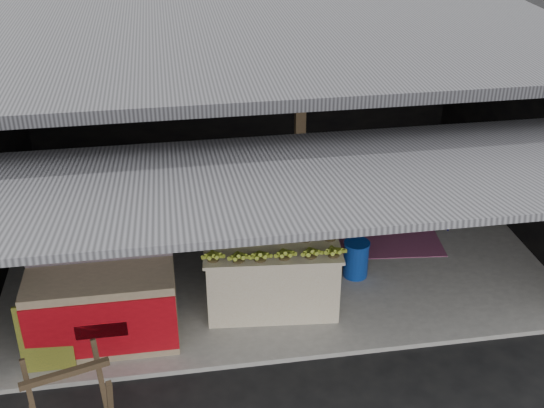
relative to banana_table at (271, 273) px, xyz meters
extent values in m
plane|color=black|center=(0.19, -1.00, -0.49)|extent=(80.00, 80.00, 0.00)
cube|color=gray|center=(0.19, 1.50, -0.46)|extent=(7.00, 5.00, 0.06)
cube|color=black|center=(0.19, 4.00, 1.02)|extent=(7.00, 0.15, 2.90)
cube|color=black|center=(3.69, 1.50, 1.02)|extent=(0.15, 5.00, 2.90)
cube|color=#232326|center=(0.19, 1.50, 2.47)|extent=(7.20, 5.20, 0.12)
cube|color=#232326|center=(0.19, -1.95, 2.24)|extent=(7.40, 2.47, 0.48)
cube|color=brown|center=(0.49, 0.90, 1.00)|extent=(0.12, 0.12, 2.85)
cube|color=silver|center=(0.00, 0.00, -0.02)|extent=(1.56, 1.03, 0.81)
cube|color=silver|center=(0.00, 0.00, 0.40)|extent=(1.63, 1.09, 0.04)
cube|color=white|center=(-0.02, 0.87, 0.03)|extent=(0.84, 0.58, 0.91)
cube|color=navy|center=(-0.02, 0.59, 0.07)|extent=(0.64, 0.04, 0.27)
cube|color=#B21414|center=(-0.02, 0.59, -0.25)|extent=(0.41, 0.03, 0.09)
cube|color=#998466|center=(-1.90, -0.41, 0.01)|extent=(1.57, 0.69, 0.88)
cube|color=#B00B15|center=(-1.90, -0.77, 0.01)|extent=(1.56, 0.03, 0.69)
cube|color=white|center=(-1.90, -0.78, 0.01)|extent=(0.53, 0.01, 0.18)
cube|color=#181B4A|center=(-1.90, -0.12, 0.82)|extent=(1.56, 0.06, 0.73)
cube|color=black|center=(-2.48, -0.75, -0.03)|extent=(0.54, 0.09, 0.80)
cube|color=brown|center=(-1.78, -1.75, -0.08)|extent=(0.13, 0.30, 0.79)
cube|color=brown|center=(-2.51, -1.55, -0.08)|extent=(0.13, 0.30, 0.79)
cube|color=brown|center=(-1.89, -1.37, -0.08)|extent=(0.13, 0.30, 0.79)
cube|color=brown|center=(-2.14, -1.65, 0.27)|extent=(0.78, 0.28, 0.06)
cylinder|color=#0D3595|center=(1.14, 0.40, -0.20)|extent=(0.31, 0.31, 0.46)
cylinder|color=#0D0A39|center=(2.43, 1.29, -0.23)|extent=(0.03, 0.03, 0.39)
cylinder|color=#0D0A39|center=(2.73, 1.25, -0.23)|extent=(0.03, 0.03, 0.39)
cylinder|color=#0D0A39|center=(2.48, 1.58, -0.23)|extent=(0.03, 0.03, 0.39)
cylinder|color=#0D0A39|center=(2.77, 1.54, -0.23)|extent=(0.03, 0.03, 0.39)
cube|color=#0D0A39|center=(2.60, 1.41, -0.04)|extent=(0.43, 0.43, 0.04)
cube|color=#0D0A39|center=(2.63, 1.58, 0.17)|extent=(0.38, 0.10, 0.40)
cube|color=#73195A|center=(1.77, 1.18, -0.42)|extent=(1.59, 1.15, 0.01)
cube|color=black|center=(-0.61, 3.90, 1.42)|extent=(0.32, 0.03, 0.42)
cube|color=#4C4C59|center=(-0.61, 3.88, 1.42)|extent=(0.26, 0.02, 0.34)
cube|color=black|center=(-0.01, 3.90, 1.44)|extent=(0.32, 0.03, 0.42)
cube|color=#4C4C59|center=(-0.01, 3.88, 1.44)|extent=(0.26, 0.02, 0.34)
cube|color=black|center=(0.69, 3.90, 1.46)|extent=(0.32, 0.03, 0.42)
cube|color=#4C4C59|center=(0.69, 3.88, 1.46)|extent=(0.26, 0.02, 0.34)
camera|label=1|loc=(-1.04, -6.49, 4.55)|focal=45.00mm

